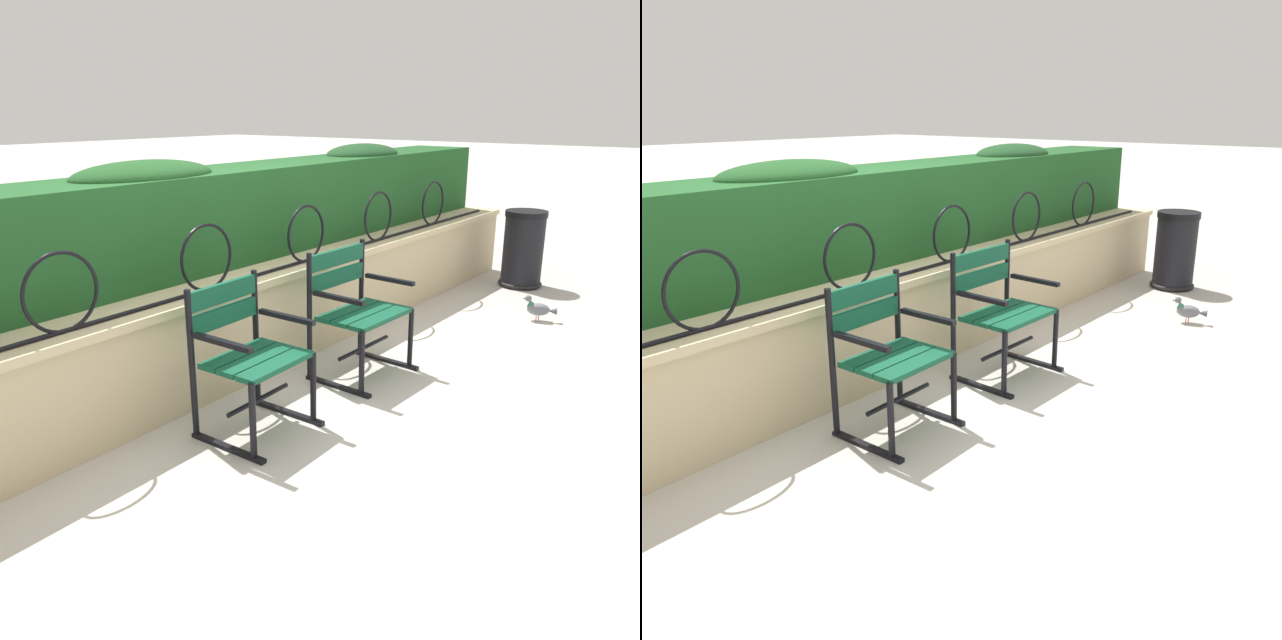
# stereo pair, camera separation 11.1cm
# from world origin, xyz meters

# --- Properties ---
(ground_plane) EXTENTS (60.00, 60.00, 0.00)m
(ground_plane) POSITION_xyz_m (0.00, 0.00, 0.00)
(ground_plane) COLOR #BCB7AD
(stone_wall) EXTENTS (8.00, 0.41, 0.69)m
(stone_wall) POSITION_xyz_m (0.00, 0.76, 0.35)
(stone_wall) COLOR #C6B289
(stone_wall) RESTS_ON ground
(iron_arch_fence) EXTENTS (7.44, 0.02, 0.42)m
(iron_arch_fence) POSITION_xyz_m (-0.25, 0.68, 0.87)
(iron_arch_fence) COLOR black
(iron_arch_fence) RESTS_ON stone_wall
(hedge_row) EXTENTS (7.84, 0.63, 0.80)m
(hedge_row) POSITION_xyz_m (-0.06, 1.25, 1.05)
(hedge_row) COLOR #1E5123
(hedge_row) RESTS_ON stone_wall
(park_chair_left) EXTENTS (0.58, 0.53, 0.86)m
(park_chair_left) POSITION_xyz_m (-0.50, 0.17, 0.46)
(park_chair_left) COLOR #0F4C33
(park_chair_left) RESTS_ON ground
(park_chair_right) EXTENTS (0.65, 0.54, 0.88)m
(park_chair_right) POSITION_xyz_m (0.55, 0.15, 0.47)
(park_chair_right) COLOR #0F4C33
(park_chair_right) RESTS_ON ground
(pigeon_near_chairs) EXTENTS (0.15, 0.29, 0.22)m
(pigeon_near_chairs) POSITION_xyz_m (2.45, -0.48, 0.11)
(pigeon_near_chairs) COLOR slate
(pigeon_near_chairs) RESTS_ON ground
(trash_bin) EXTENTS (0.44, 0.44, 0.78)m
(trash_bin) POSITION_xyz_m (3.49, 0.07, 0.37)
(trash_bin) COLOR black
(trash_bin) RESTS_ON ground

